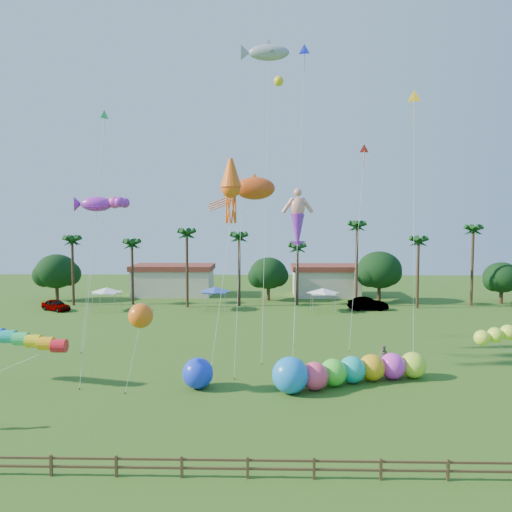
{
  "coord_description": "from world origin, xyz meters",
  "views": [
    {
      "loc": [
        0.88,
        -27.82,
        11.65
      ],
      "look_at": [
        0.0,
        10.0,
        9.0
      ],
      "focal_mm": 35.0,
      "sensor_mm": 36.0,
      "label": 1
    }
  ],
  "objects_px": {
    "car_b": "(368,304)",
    "caterpillar_inflatable": "(346,371)",
    "car_a": "(56,305)",
    "spectator_b": "(383,356)",
    "blue_ball": "(198,373)"
  },
  "relations": [
    {
      "from": "car_a",
      "to": "blue_ball",
      "type": "relative_size",
      "value": 2.02
    },
    {
      "from": "car_a",
      "to": "blue_ball",
      "type": "bearing_deg",
      "value": -111.25
    },
    {
      "from": "car_a",
      "to": "caterpillar_inflatable",
      "type": "height_order",
      "value": "caterpillar_inflatable"
    },
    {
      "from": "blue_ball",
      "to": "spectator_b",
      "type": "bearing_deg",
      "value": 21.35
    },
    {
      "from": "car_b",
      "to": "car_a",
      "type": "bearing_deg",
      "value": 88.18
    },
    {
      "from": "car_a",
      "to": "car_b",
      "type": "bearing_deg",
      "value": -56.81
    },
    {
      "from": "car_a",
      "to": "spectator_b",
      "type": "height_order",
      "value": "spectator_b"
    },
    {
      "from": "spectator_b",
      "to": "blue_ball",
      "type": "bearing_deg",
      "value": -99.43
    },
    {
      "from": "spectator_b",
      "to": "blue_ball",
      "type": "height_order",
      "value": "blue_ball"
    },
    {
      "from": "car_b",
      "to": "spectator_b",
      "type": "bearing_deg",
      "value": 167.73
    },
    {
      "from": "car_a",
      "to": "car_b",
      "type": "height_order",
      "value": "car_b"
    },
    {
      "from": "car_a",
      "to": "caterpillar_inflatable",
      "type": "distance_m",
      "value": 43.93
    },
    {
      "from": "car_b",
      "to": "caterpillar_inflatable",
      "type": "relative_size",
      "value": 0.43
    },
    {
      "from": "car_b",
      "to": "caterpillar_inflatable",
      "type": "xyz_separation_m",
      "value": [
        -7.61,
        -30.13,
        0.2
      ]
    },
    {
      "from": "car_b",
      "to": "spectator_b",
      "type": "distance_m",
      "value": 25.83
    }
  ]
}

